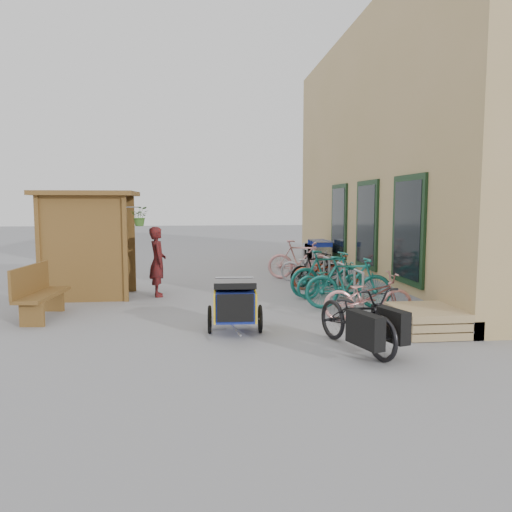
{
  "coord_description": "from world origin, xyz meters",
  "views": [
    {
      "loc": [
        -0.72,
        -9.11,
        2.12
      ],
      "look_at": [
        0.5,
        1.5,
        1.0
      ],
      "focal_mm": 35.0,
      "sensor_mm": 36.0,
      "label": 1
    }
  ],
  "objects": [
    {
      "name": "bench",
      "position": [
        -3.68,
        0.36,
        0.51
      ],
      "size": [
        0.63,
        1.62,
        1.0
      ],
      "rotation": [
        0.0,
        0.0,
        -0.1
      ],
      "color": "brown",
      "rests_on": "ground"
    },
    {
      "name": "building",
      "position": [
        6.49,
        4.5,
        3.49
      ],
      "size": [
        6.07,
        13.0,
        7.0
      ],
      "color": "tan",
      "rests_on": "ground"
    },
    {
      "name": "bike_3",
      "position": [
        2.19,
        1.89,
        0.54
      ],
      "size": [
        1.84,
        0.74,
        1.07
      ],
      "primitive_type": "imported",
      "rotation": [
        0.0,
        0.0,
        1.71
      ],
      "color": "#1D776E",
      "rests_on": "ground"
    },
    {
      "name": "bike_rack",
      "position": [
        2.3,
        2.4,
        0.52
      ],
      "size": [
        0.05,
        5.35,
        0.86
      ],
      "color": "#A5A8AD",
      "rests_on": "ground"
    },
    {
      "name": "bike_6",
      "position": [
        2.28,
        4.11,
        0.42
      ],
      "size": [
        1.71,
        1.08,
        0.85
      ],
      "primitive_type": "imported",
      "rotation": [
        0.0,
        0.0,
        1.23
      ],
      "color": "#9E9DA2",
      "rests_on": "ground"
    },
    {
      "name": "ground",
      "position": [
        0.0,
        0.0,
        0.0
      ],
      "size": [
        80.0,
        80.0,
        0.0
      ],
      "primitive_type": "plane",
      "color": "gray"
    },
    {
      "name": "bike_4",
      "position": [
        2.4,
        2.85,
        0.44
      ],
      "size": [
        1.69,
        0.59,
        0.89
      ],
      "primitive_type": "imported",
      "rotation": [
        0.0,
        0.0,
        1.57
      ],
      "color": "#9E361C",
      "rests_on": "ground"
    },
    {
      "name": "bike_1",
      "position": [
        2.29,
        0.58,
        0.54
      ],
      "size": [
        1.81,
        0.61,
        1.07
      ],
      "primitive_type": "imported",
      "rotation": [
        0.0,
        0.0,
        1.51
      ],
      "color": "#1D776E",
      "rests_on": "ground"
    },
    {
      "name": "bike_7",
      "position": [
        2.11,
        4.58,
        0.55
      ],
      "size": [
        1.91,
        0.99,
        1.1
      ],
      "primitive_type": "imported",
      "rotation": [
        0.0,
        0.0,
        1.3
      ],
      "color": "#D18887",
      "rests_on": "ground"
    },
    {
      "name": "bike_2",
      "position": [
        2.21,
        1.71,
        0.42
      ],
      "size": [
        1.64,
        0.74,
        0.83
      ],
      "primitive_type": "imported",
      "rotation": [
        0.0,
        0.0,
        1.69
      ],
      "color": "#1D776E",
      "rests_on": "ground"
    },
    {
      "name": "pallet_stack",
      "position": [
        3.0,
        -1.4,
        0.21
      ],
      "size": [
        1.0,
        1.2,
        0.4
      ],
      "color": "tan",
      "rests_on": "ground"
    },
    {
      "name": "child_trailer",
      "position": [
        -0.14,
        -1.03,
        0.49
      ],
      "size": [
        0.92,
        1.53,
        0.89
      ],
      "rotation": [
        0.0,
        0.0,
        -0.05
      ],
      "color": "navy",
      "rests_on": "ground"
    },
    {
      "name": "kiosk",
      "position": [
        -3.28,
        2.47,
        1.55
      ],
      "size": [
        2.49,
        1.65,
        2.4
      ],
      "color": "brown",
      "rests_on": "ground"
    },
    {
      "name": "bike_0",
      "position": [
        2.34,
        -0.41,
        0.44
      ],
      "size": [
        1.67,
        0.59,
        0.88
      ],
      "primitive_type": "imported",
      "rotation": [
        0.0,
        0.0,
        1.57
      ],
      "color": "#D18887",
      "rests_on": "ground"
    },
    {
      "name": "person_kiosk",
      "position": [
        -1.66,
        2.42,
        0.8
      ],
      "size": [
        0.48,
        0.64,
        1.6
      ],
      "primitive_type": "imported",
      "rotation": [
        0.0,
        0.0,
        1.75
      ],
      "color": "maroon",
      "rests_on": "ground"
    },
    {
      "name": "shopping_carts",
      "position": [
        3.0,
        6.35,
        0.58
      ],
      "size": [
        0.56,
        1.88,
        1.0
      ],
      "color": "silver",
      "rests_on": "ground"
    },
    {
      "name": "cargo_bike",
      "position": [
        1.56,
        -2.25,
        0.48
      ],
      "size": [
        1.17,
        1.97,
        0.98
      ],
      "rotation": [
        0.0,
        0.0,
        0.3
      ],
      "color": "black",
      "rests_on": "ground"
    },
    {
      "name": "bike_5",
      "position": [
        2.24,
        3.25,
        0.45
      ],
      "size": [
        1.55,
        0.87,
        0.9
      ],
      "primitive_type": "imported",
      "rotation": [
        0.0,
        0.0,
        1.9
      ],
      "color": "black",
      "rests_on": "ground"
    }
  ]
}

